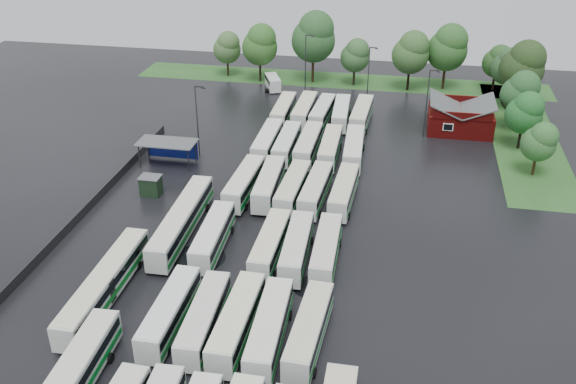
# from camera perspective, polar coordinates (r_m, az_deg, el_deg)

# --- Properties ---
(ground) EXTENTS (160.00, 160.00, 0.00)m
(ground) POSITION_cam_1_polar(r_m,az_deg,el_deg) (70.35, -3.48, -6.14)
(ground) COLOR black
(ground) RESTS_ON ground
(brick_building) EXTENTS (10.07, 8.60, 5.39)m
(brick_building) POSITION_cam_1_polar(r_m,az_deg,el_deg) (106.32, 15.05, 6.24)
(brick_building) COLOR maroon
(brick_building) RESTS_ON ground
(wash_shed) EXTENTS (8.20, 4.20, 3.58)m
(wash_shed) POSITION_cam_1_polar(r_m,az_deg,el_deg) (92.26, -10.61, 4.17)
(wash_shed) COLOR #2D2D30
(wash_shed) RESTS_ON ground
(utility_hut) EXTENTS (2.70, 2.20, 2.62)m
(utility_hut) POSITION_cam_1_polar(r_m,az_deg,el_deg) (84.75, -12.09, 0.57)
(utility_hut) COLOR black
(utility_hut) RESTS_ON ground
(grass_strip_north) EXTENTS (80.00, 10.00, 0.01)m
(grass_strip_north) POSITION_cam_1_polar(r_m,az_deg,el_deg) (128.06, 4.56, 9.87)
(grass_strip_north) COLOR #295A21
(grass_strip_north) RESTS_ON ground
(grass_strip_east) EXTENTS (10.00, 50.00, 0.01)m
(grass_strip_east) POSITION_cam_1_polar(r_m,az_deg,el_deg) (108.30, 20.20, 4.79)
(grass_strip_east) COLOR #295A21
(grass_strip_east) RESTS_ON ground
(west_fence) EXTENTS (0.10, 50.00, 1.20)m
(west_fence) POSITION_cam_1_polar(r_m,az_deg,el_deg) (83.89, -17.00, -0.93)
(west_fence) COLOR #2D2D30
(west_fence) RESTS_ON ground
(bus_r1c0) EXTENTS (2.46, 11.45, 3.18)m
(bus_r1c0) POSITION_cam_1_polar(r_m,az_deg,el_deg) (61.27, -10.46, -10.44)
(bus_r1c0) COLOR silver
(bus_r1c0) RESTS_ON ground
(bus_r1c1) EXTENTS (2.87, 11.48, 3.17)m
(bus_r1c1) POSITION_cam_1_polar(r_m,az_deg,el_deg) (60.06, -7.47, -11.08)
(bus_r1c1) COLOR silver
(bus_r1c1) RESTS_ON ground
(bus_r1c2) EXTENTS (2.65, 11.91, 3.31)m
(bus_r1c2) POSITION_cam_1_polar(r_m,az_deg,el_deg) (59.28, -4.55, -11.41)
(bus_r1c2) COLOR silver
(bus_r1c2) RESTS_ON ground
(bus_r1c3) EXTENTS (2.89, 11.93, 3.30)m
(bus_r1c3) POSITION_cam_1_polar(r_m,az_deg,el_deg) (58.40, -1.65, -12.03)
(bus_r1c3) COLOR silver
(bus_r1c3) RESTS_ON ground
(bus_r1c4) EXTENTS (2.95, 11.57, 3.19)m
(bus_r1c4) POSITION_cam_1_polar(r_m,az_deg,el_deg) (58.29, 1.89, -12.20)
(bus_r1c4) COLOR silver
(bus_r1c4) RESTS_ON ground
(bus_r2c0) EXTENTS (2.91, 11.64, 3.21)m
(bus_r2c0) POSITION_cam_1_polar(r_m,az_deg,el_deg) (71.67, -6.70, -3.91)
(bus_r2c0) COLOR silver
(bus_r2c0) RESTS_ON ground
(bus_r2c2) EXTENTS (2.50, 11.41, 3.17)m
(bus_r2c2) POSITION_cam_1_polar(r_m,az_deg,el_deg) (69.80, -1.60, -4.68)
(bus_r2c2) COLOR silver
(bus_r2c2) RESTS_ON ground
(bus_r2c3) EXTENTS (2.90, 11.54, 3.19)m
(bus_r2c3) POSITION_cam_1_polar(r_m,az_deg,el_deg) (69.27, 0.77, -4.94)
(bus_r2c3) COLOR silver
(bus_r2c3) RESTS_ON ground
(bus_r2c4) EXTENTS (2.72, 11.47, 3.18)m
(bus_r2c4) POSITION_cam_1_polar(r_m,az_deg,el_deg) (69.01, 3.41, -5.14)
(bus_r2c4) COLOR silver
(bus_r2c4) RESTS_ON ground
(bus_r3c0) EXTENTS (2.89, 11.88, 3.29)m
(bus_r3c0) POSITION_cam_1_polar(r_m,az_deg,el_deg) (82.60, -3.91, 0.79)
(bus_r3c0) COLOR silver
(bus_r3c0) RESTS_ON ground
(bus_r3c1) EXTENTS (2.92, 11.75, 3.25)m
(bus_r3c1) POSITION_cam_1_polar(r_m,az_deg,el_deg) (82.32, -1.71, 0.73)
(bus_r3c1) COLOR silver
(bus_r3c1) RESTS_ON ground
(bus_r3c2) EXTENTS (2.85, 11.68, 3.23)m
(bus_r3c2) POSITION_cam_1_polar(r_m,az_deg,el_deg) (81.22, 0.43, 0.34)
(bus_r3c2) COLOR silver
(bus_r3c2) RESTS_ON ground
(bus_r3c3) EXTENTS (2.94, 11.65, 3.22)m
(bus_r3c3) POSITION_cam_1_polar(r_m,az_deg,el_deg) (80.97, 2.48, 0.22)
(bus_r3c3) COLOR silver
(bus_r3c3) RESTS_ON ground
(bus_r3c4) EXTENTS (2.82, 11.53, 3.19)m
(bus_r3c4) POSITION_cam_1_polar(r_m,az_deg,el_deg) (80.80, 4.98, 0.06)
(bus_r3c4) COLOR silver
(bus_r3c4) RESTS_ON ground
(bus_r4c0) EXTENTS (2.65, 11.94, 3.32)m
(bus_r4c0) POSITION_cam_1_polar(r_m,az_deg,el_deg) (94.61, -1.83, 4.50)
(bus_r4c0) COLOR silver
(bus_r4c0) RESTS_ON ground
(bus_r4c1) EXTENTS (2.54, 11.54, 3.21)m
(bus_r4c1) POSITION_cam_1_polar(r_m,az_deg,el_deg) (93.97, -0.10, 4.30)
(bus_r4c1) COLOR silver
(bus_r4c1) RESTS_ON ground
(bus_r4c2) EXTENTS (2.61, 11.94, 3.32)m
(bus_r4c2) POSITION_cam_1_polar(r_m,az_deg,el_deg) (93.50, 1.82, 4.20)
(bus_r4c2) COLOR silver
(bus_r4c2) RESTS_ON ground
(bus_r4c3) EXTENTS (2.68, 11.57, 3.21)m
(bus_r4c3) POSITION_cam_1_polar(r_m,az_deg,el_deg) (92.96, 3.78, 3.97)
(bus_r4c3) COLOR silver
(bus_r4c3) RESTS_ON ground
(bus_r4c4) EXTENTS (3.09, 12.06, 3.33)m
(bus_r4c4) POSITION_cam_1_polar(r_m,az_deg,el_deg) (92.64, 5.86, 3.84)
(bus_r4c4) COLOR silver
(bus_r4c4) RESTS_ON ground
(bus_r5c0) EXTENTS (2.62, 11.56, 3.21)m
(bus_r5c0) POSITION_cam_1_polar(r_m,az_deg,el_deg) (106.81, -0.40, 7.26)
(bus_r5c0) COLOR silver
(bus_r5c0) RESTS_ON ground
(bus_r5c1) EXTENTS (2.64, 11.95, 3.32)m
(bus_r5c1) POSITION_cam_1_polar(r_m,az_deg,el_deg) (106.64, 1.47, 7.25)
(bus_r5c1) COLOR silver
(bus_r5c1) RESTS_ON ground
(bus_r5c2) EXTENTS (2.97, 11.49, 3.17)m
(bus_r5c2) POSITION_cam_1_polar(r_m,az_deg,el_deg) (106.28, 3.07, 7.10)
(bus_r5c2) COLOR silver
(bus_r5c2) RESTS_ON ground
(bus_r5c3) EXTENTS (2.99, 11.50, 3.17)m
(bus_r5c3) POSITION_cam_1_polar(r_m,az_deg,el_deg) (106.04, 4.74, 7.00)
(bus_r5c3) COLOR silver
(bus_r5c3) RESTS_ON ground
(bus_r5c4) EXTENTS (2.97, 12.04, 3.33)m
(bus_r5c4) POSITION_cam_1_polar(r_m,az_deg,el_deg) (105.62, 6.56, 6.87)
(bus_r5c4) COLOR silver
(bus_r5c4) RESTS_ON ground
(artic_bus_west_b) EXTENTS (2.97, 17.91, 3.31)m
(artic_bus_west_b) POSITION_cam_1_polar(r_m,az_deg,el_deg) (75.05, -9.42, -2.49)
(artic_bus_west_b) COLOR silver
(artic_bus_west_b) RESTS_ON ground
(artic_bus_west_c) EXTENTS (2.59, 17.29, 3.20)m
(artic_bus_west_c) POSITION_cam_1_polar(r_m,az_deg,el_deg) (66.18, -15.97, -7.90)
(artic_bus_west_c) COLOR silver
(artic_bus_west_c) RESTS_ON ground
(minibus) EXTENTS (4.13, 6.09, 2.50)m
(minibus) POSITION_cam_1_polar(r_m,az_deg,el_deg) (122.13, -1.36, 9.73)
(minibus) COLOR white
(minibus) RESTS_ON ground
(tree_north_0) EXTENTS (5.44, 5.44, 9.01)m
(tree_north_0) POSITION_cam_1_polar(r_m,az_deg,el_deg) (129.39, -5.40, 12.70)
(tree_north_0) COLOR black
(tree_north_0) RESTS_ON ground
(tree_north_1) EXTENTS (6.81, 6.81, 11.28)m
(tree_north_1) POSITION_cam_1_polar(r_m,az_deg,el_deg) (125.35, -2.47, 12.99)
(tree_north_1) COLOR black
(tree_north_1) RESTS_ON ground
(tree_north_2) EXTENTS (8.35, 8.35, 13.83)m
(tree_north_2) POSITION_cam_1_polar(r_m,az_deg,el_deg) (124.42, 2.35, 13.66)
(tree_north_2) COLOR #3A2514
(tree_north_2) RESTS_ON ground
(tree_north_3) EXTENTS (5.49, 5.49, 9.10)m
(tree_north_3) POSITION_cam_1_polar(r_m,az_deg,el_deg) (123.88, 6.04, 12.01)
(tree_north_3) COLOR black
(tree_north_3) RESTS_ON ground
(tree_north_4) EXTENTS (6.84, 6.84, 11.33)m
(tree_north_4) POSITION_cam_1_polar(r_m,az_deg,el_deg) (122.00, 10.93, 12.12)
(tree_north_4) COLOR black
(tree_north_4) RESTS_ON ground
(tree_north_5) EXTENTS (7.49, 7.49, 12.41)m
(tree_north_5) POSITION_cam_1_polar(r_m,az_deg,el_deg) (124.05, 14.06, 12.39)
(tree_north_5) COLOR #342110
(tree_north_5) RESTS_ON ground
(tree_north_6) EXTENTS (5.25, 5.24, 8.68)m
(tree_north_6) POSITION_cam_1_polar(r_m,az_deg,el_deg) (126.58, 18.14, 11.02)
(tree_north_6) COLOR black
(tree_north_6) RESTS_ON ground
(tree_east_0) EXTENTS (4.77, 4.75, 7.87)m
(tree_east_0) POSITION_cam_1_polar(r_m,az_deg,el_deg) (92.87, 21.51, 4.20)
(tree_east_0) COLOR #342412
(tree_east_0) RESTS_ON ground
(tree_east_1) EXTENTS (5.48, 5.48, 9.07)m
(tree_east_1) POSITION_cam_1_polar(r_m,az_deg,el_deg) (100.72, 20.36, 6.67)
(tree_east_1) COLOR black
(tree_east_1) RESTS_ON ground
(tree_east_2) EXTENTS (5.98, 5.98, 9.91)m
(tree_east_2) POSITION_cam_1_polar(r_m,az_deg,el_deg) (107.69, 20.01, 8.35)
(tree_east_2) COLOR black
(tree_east_2) RESTS_ON ground
(tree_east_3) EXTENTS (7.49, 7.49, 12.40)m
(tree_east_3) POSITION_cam_1_polar(r_m,az_deg,el_deg) (116.20, 20.21, 10.51)
(tree_east_3) COLOR black
(tree_east_3) RESTS_ON ground
(tree_east_4) EXTENTS (5.71, 5.71, 9.45)m
(tree_east_4) POSITION_cam_1_polar(r_m,az_deg,el_deg) (122.14, 19.00, 10.55)
(tree_east_4) COLOR #322116
(tree_east_4) RESTS_ON ground
(lamp_post_ne) EXTENTS (1.67, 0.33, 10.85)m
(lamp_post_ne) POSITION_cam_1_polar(r_m,az_deg,el_deg) (101.00, 12.35, 8.12)
(lamp_post_ne) COLOR #2D2D30
(lamp_post_ne) RESTS_ON ground
(lamp_post_nw) EXTENTS (1.64, 0.32, 10.65)m
(lamp_post_nw) POSITION_cam_1_polar(r_m,az_deg,el_deg) (93.11, -8.02, 6.73)
(lamp_post_nw) COLOR #2D2D30
(lamp_post_nw) RESTS_ON ground
(lamp_post_back_w) EXTENTS (1.69, 0.33, 11.00)m
(lamp_post_back_w) POSITION_cam_1_polar(r_m,az_deg,el_deg) (118.09, 1.64, 11.63)
(lamp_post_back_w) COLOR #2D2D30
(lamp_post_back_w) RESTS_ON ground
(lamp_post_back_e) EXTENTS (1.48, 0.29, 9.59)m
(lamp_post_back_e) POSITION_cam_1_polar(r_m,az_deg,el_deg) (116.34, 7.25, 10.76)
(lamp_post_back_e) COLOR #2D2D30
(lamp_post_back_e) RESTS_ON ground
(puddle_2) EXTENTS (5.83, 5.83, 0.01)m
(puddle_2) POSITION_cam_1_polar(r_m,az_deg,el_deg) (71.38, -7.90, -5.82)
(puddle_2) COLOR black
(puddle_2) RESTS_ON ground
(puddle_3) EXTENTS (4.05, 4.05, 0.01)m
(puddle_3) POSITION_cam_1_polar(r_m,az_deg,el_deg) (66.38, 2.16, -8.43)
(puddle_3) COLOR black
(puddle_3) RESTS_ON ground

